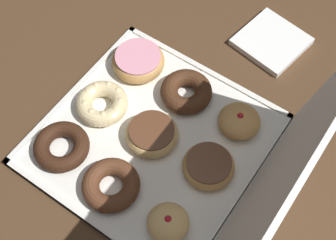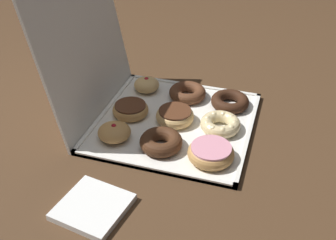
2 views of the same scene
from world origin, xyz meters
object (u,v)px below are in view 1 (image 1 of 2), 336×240
Objects in this scene: cruller_donut_1 at (103,102)px; chocolate_cake_ring_donut_2 at (62,147)px; chocolate_cake_ring_donut_3 at (187,92)px; chocolate_cake_ring_donut_5 at (112,185)px; jelly_filled_donut_8 at (168,223)px; donut_box at (152,139)px; pink_frosted_donut_0 at (138,61)px; jelly_filled_donut_6 at (239,121)px; chocolate_frosted_donut_7 at (208,166)px; napkin_stack at (271,42)px; chocolate_frosted_donut_4 at (152,134)px.

cruller_donut_1 is 0.98× the size of chocolate_cake_ring_donut_2.
chocolate_cake_ring_donut_5 is at bearing 0.14° from chocolate_cake_ring_donut_3.
chocolate_cake_ring_donut_3 is 0.99× the size of chocolate_cake_ring_donut_5.
chocolate_cake_ring_donut_3 is at bearing -153.07° from jelly_filled_donut_8.
donut_box is 0.20m from pink_frosted_donut_0.
jelly_filled_donut_6 is at bearing 90.11° from chocolate_cake_ring_donut_3.
napkin_stack is (-0.37, -0.06, -0.02)m from chocolate_frosted_donut_7.
cruller_donut_1 is 1.26× the size of jelly_filled_donut_6.
chocolate_cake_ring_donut_3 is 0.79× the size of napkin_stack.
pink_frosted_donut_0 is 0.13m from cruller_donut_1.
napkin_stack is (-0.51, 0.22, -0.02)m from chocolate_cake_ring_donut_2.
chocolate_frosted_donut_4 is 0.76× the size of napkin_stack.
chocolate_cake_ring_donut_5 is at bearing 86.10° from chocolate_cake_ring_donut_2.
chocolate_cake_ring_donut_3 is at bearing -89.89° from jelly_filled_donut_6.
chocolate_frosted_donut_7 is (-0.15, 0.13, 0.00)m from chocolate_cake_ring_donut_5.
jelly_filled_donut_8 reaches higher than chocolate_frosted_donut_7.
chocolate_cake_ring_donut_3 is (0.01, 0.14, -0.00)m from pink_frosted_donut_0.
chocolate_frosted_donut_4 is at bearing -45.55° from jelly_filled_donut_6.
jelly_filled_donut_8 is (0.27, 0.14, 0.00)m from chocolate_cake_ring_donut_3.
chocolate_frosted_donut_4 reaches higher than napkin_stack.
chocolate_cake_ring_donut_3 is 0.13m from jelly_filled_donut_6.
pink_frosted_donut_0 is 0.33m from napkin_stack.
cruller_donut_1 is at bearing -89.50° from chocolate_frosted_donut_7.
chocolate_cake_ring_donut_5 is (0.14, 0.00, -0.00)m from chocolate_frosted_donut_4.
chocolate_cake_ring_donut_2 reaches higher than napkin_stack.
jelly_filled_donut_8 is 0.52m from napkin_stack.
pink_frosted_donut_0 is 1.04× the size of chocolate_cake_ring_donut_5.
cruller_donut_1 reaches higher than chocolate_cake_ring_donut_5.
jelly_filled_donut_6 reaches higher than chocolate_cake_ring_donut_2.
pink_frosted_donut_0 is 0.83× the size of napkin_stack.
chocolate_frosted_donut_4 is at bearing -135.16° from jelly_filled_donut_8.
chocolate_cake_ring_donut_3 and chocolate_frosted_donut_4 have the same top height.
napkin_stack is at bearing 138.11° from pink_frosted_donut_0.
chocolate_frosted_donut_7 is at bearing 92.48° from donut_box.
chocolate_frosted_donut_4 is at bearing 44.82° from pink_frosted_donut_0.
cruller_donut_1 is 0.18m from chocolate_cake_ring_donut_3.
chocolate_cake_ring_donut_3 is 1.26× the size of jelly_filled_donut_6.
napkin_stack is at bearing 162.23° from chocolate_cake_ring_donut_3.
chocolate_cake_ring_donut_5 is at bearing -90.13° from jelly_filled_donut_8.
donut_box is 3.85× the size of chocolate_cake_ring_donut_3.
jelly_filled_donut_8 reaches higher than cruller_donut_1.
pink_frosted_donut_0 reaches higher than napkin_stack.
chocolate_cake_ring_donut_3 is at bearing -179.86° from chocolate_cake_ring_donut_5.
chocolate_frosted_donut_4 is 0.19m from jelly_filled_donut_8.
chocolate_cake_ring_donut_3 reaches higher than napkin_stack.
chocolate_frosted_donut_7 is (-0.14, 0.27, 0.00)m from chocolate_cake_ring_donut_2.
chocolate_cake_ring_donut_2 is 0.55m from napkin_stack.
cruller_donut_1 is 0.31m from jelly_filled_donut_8.
cruller_donut_1 is at bearing -46.92° from chocolate_cake_ring_donut_3.
chocolate_cake_ring_donut_3 is at bearing -132.40° from chocolate_frosted_donut_7.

